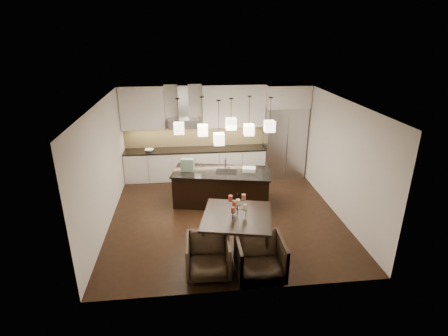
{
  "coord_description": "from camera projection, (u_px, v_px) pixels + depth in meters",
  "views": [
    {
      "loc": [
        -0.87,
        -7.6,
        4.25
      ],
      "look_at": [
        0.0,
        0.2,
        1.15
      ],
      "focal_mm": 28.0,
      "sensor_mm": 36.0,
      "label": 1
    }
  ],
  "objects": [
    {
      "name": "dining_table",
      "position": [
        237.0,
        233.0,
        7.12
      ],
      "size": [
        1.61,
        1.61,
        0.81
      ],
      "primitive_type": null,
      "rotation": [
        0.0,
        0.0,
        -0.22
      ],
      "color": "black",
      "rests_on": "floor"
    },
    {
      "name": "armchair_left",
      "position": [
        208.0,
        256.0,
        6.43
      ],
      "size": [
        0.82,
        0.85,
        0.75
      ],
      "primitive_type": "imported",
      "rotation": [
        0.0,
        0.0,
        -0.03
      ],
      "color": "black",
      "rests_on": "floor"
    },
    {
      "name": "upper_cab_right",
      "position": [
        234.0,
        106.0,
        10.31
      ],
      "size": [
        1.85,
        0.35,
        1.25
      ],
      "primitive_type": "cube",
      "color": "silver",
      "rests_on": "wall_back"
    },
    {
      "name": "candle_d",
      "position": [
        244.0,
        197.0,
        6.92
      ],
      "size": [
        0.1,
        0.1,
        0.11
      ],
      "primitive_type": "cylinder",
      "rotation": [
        0.0,
        0.0,
        -0.22
      ],
      "color": "#BD5438",
      "rests_on": "candelabra"
    },
    {
      "name": "candle_a",
      "position": [
        245.0,
        207.0,
        6.89
      ],
      "size": [
        0.1,
        0.1,
        0.11
      ],
      "primitive_type": "cylinder",
      "rotation": [
        0.0,
        0.0,
        -0.22
      ],
      "color": "beige",
      "rests_on": "candelabra"
    },
    {
      "name": "floor",
      "position": [
        225.0,
        214.0,
        8.68
      ],
      "size": [
        5.5,
        5.5,
        0.02
      ],
      "primitive_type": "cube",
      "color": "black",
      "rests_on": "ground"
    },
    {
      "name": "fruit_bowl",
      "position": [
        149.0,
        150.0,
        10.32
      ],
      "size": [
        0.3,
        0.3,
        0.06
      ],
      "primitive_type": "imported",
      "rotation": [
        0.0,
        0.0,
        -0.16
      ],
      "color": "silver",
      "rests_on": "countertop"
    },
    {
      "name": "pendant_b",
      "position": [
        203.0,
        130.0,
        8.51
      ],
      "size": [
        0.24,
        0.24,
        0.26
      ],
      "primitive_type": "cube",
      "color": "#FFE8C6",
      "rests_on": "ceiling"
    },
    {
      "name": "pendant_f",
      "position": [
        219.0,
        139.0,
        8.13
      ],
      "size": [
        0.24,
        0.24,
        0.26
      ],
      "primitive_type": "cube",
      "color": "#FFE8C6",
      "rests_on": "ceiling"
    },
    {
      "name": "fridge_panel",
      "position": [
        287.0,
        96.0,
        10.18
      ],
      "size": [
        1.26,
        0.72,
        0.65
      ],
      "primitive_type": "cube",
      "color": "silver",
      "rests_on": "refrigerator"
    },
    {
      "name": "wall_left",
      "position": [
        104.0,
        166.0,
        7.87
      ],
      "size": [
        0.02,
        5.5,
        2.8
      ],
      "primitive_type": "cube",
      "color": "silver",
      "rests_on": "ground"
    },
    {
      "name": "hood_chimney",
      "position": [
        183.0,
        102.0,
        10.12
      ],
      "size": [
        0.3,
        0.28,
        0.96
      ],
      "primitive_type": "cube",
      "color": "#B7B7BA",
      "rests_on": "hood_canopy"
    },
    {
      "name": "lower_cabinets",
      "position": [
        196.0,
        164.0,
        10.69
      ],
      "size": [
        4.21,
        0.62,
        0.88
      ],
      "primitive_type": "cube",
      "color": "silver",
      "rests_on": "floor"
    },
    {
      "name": "hood_canopy",
      "position": [
        184.0,
        123.0,
        10.24
      ],
      "size": [
        0.9,
        0.52,
        0.24
      ],
      "primitive_type": "cube",
      "color": "#B7B7BA",
      "rests_on": "wall_back"
    },
    {
      "name": "pendant_d",
      "position": [
        249.0,
        130.0,
        8.6
      ],
      "size": [
        0.24,
        0.24,
        0.26
      ],
      "primitive_type": "cube",
      "color": "#FFE8C6",
      "rests_on": "ceiling"
    },
    {
      "name": "candle_f",
      "position": [
        238.0,
        202.0,
        6.71
      ],
      "size": [
        0.1,
        0.1,
        0.11
      ],
      "primitive_type": "cylinder",
      "rotation": [
        0.0,
        0.0,
        -0.22
      ],
      "color": "beige",
      "rests_on": "candelabra"
    },
    {
      "name": "tote_bag",
      "position": [
        188.0,
        165.0,
        8.92
      ],
      "size": [
        0.36,
        0.24,
        0.33
      ],
      "primitive_type": "cube",
      "rotation": [
        0.0,
        0.0,
        -0.21
      ],
      "color": "#14472C",
      "rests_on": "island_top"
    },
    {
      "name": "candle_b",
      "position": [
        234.0,
        203.0,
        7.03
      ],
      "size": [
        0.1,
        0.1,
        0.11
      ],
      "primitive_type": "cylinder",
      "rotation": [
        0.0,
        0.0,
        -0.22
      ],
      "color": "#BD5438",
      "rests_on": "candelabra"
    },
    {
      "name": "candle_c",
      "position": [
        233.0,
        210.0,
        6.79
      ],
      "size": [
        0.1,
        0.1,
        0.11
      ],
      "primitive_type": "cylinder",
      "rotation": [
        0.0,
        0.0,
        -0.22
      ],
      "color": "#B04532",
      "rests_on": "candelabra"
    },
    {
      "name": "wall_front",
      "position": [
        244.0,
        221.0,
        5.61
      ],
      "size": [
        5.5,
        0.02,
        2.8
      ],
      "primitive_type": "cube",
      "color": "silver",
      "rests_on": "ground"
    },
    {
      "name": "candelabra",
      "position": [
        237.0,
        205.0,
        6.88
      ],
      "size": [
        0.46,
        0.46,
        0.48
      ],
      "primitive_type": null,
      "rotation": [
        0.0,
        0.0,
        -0.22
      ],
      "color": "black",
      "rests_on": "dining_table"
    },
    {
      "name": "countertop",
      "position": [
        195.0,
        150.0,
        10.52
      ],
      "size": [
        4.21,
        0.66,
        0.04
      ],
      "primitive_type": "cube",
      "color": "black",
      "rests_on": "lower_cabinets"
    },
    {
      "name": "pendant_e",
      "position": [
        270.0,
        126.0,
        8.39
      ],
      "size": [
        0.24,
        0.24,
        0.26
      ],
      "primitive_type": "cube",
      "color": "#FFE8C6",
      "rests_on": "ceiling"
    },
    {
      "name": "pendant_a",
      "position": [
        179.0,
        128.0,
        8.26
      ],
      "size": [
        0.24,
        0.24,
        0.26
      ],
      "primitive_type": "cube",
      "color": "#FFE8C6",
      "rests_on": "ceiling"
    },
    {
      "name": "faucet",
      "position": [
        226.0,
        163.0,
        8.95
      ],
      "size": [
        0.14,
        0.25,
        0.37
      ],
      "primitive_type": null,
      "rotation": [
        0.0,
        0.0,
        -0.21
      ],
      "color": "silver",
      "rests_on": "island_top"
    },
    {
      "name": "refrigerator",
      "position": [
        284.0,
        142.0,
        10.7
      ],
      "size": [
        1.2,
        0.72,
        2.15
      ],
      "primitive_type": "cube",
      "color": "#B7B7BA",
      "rests_on": "floor"
    },
    {
      "name": "armchair_right",
      "position": [
        260.0,
        258.0,
        6.33
      ],
      "size": [
        0.86,
        0.88,
        0.8
      ],
      "primitive_type": "imported",
      "rotation": [
        0.0,
        0.0,
        -0.01
      ],
      "color": "black",
      "rests_on": "floor"
    },
    {
      "name": "island_top",
      "position": [
        222.0,
        172.0,
        8.94
      ],
      "size": [
        2.65,
        1.53,
        0.04
      ],
      "primitive_type": "cube",
      "rotation": [
        0.0,
        0.0,
        -0.21
      ],
      "color": "black",
      "rests_on": "island_body"
    },
    {
      "name": "ceiling",
      "position": [
        225.0,
        101.0,
        7.64
      ],
      "size": [
        5.5,
        5.5,
        0.02
      ],
      "primitive_type": "cube",
      "color": "white",
      "rests_on": "wall_back"
    },
    {
      "name": "wall_right",
      "position": [
        338.0,
        157.0,
        8.45
      ],
      "size": [
        0.02,
        5.5,
        2.8
      ],
      "primitive_type": "cube",
      "color": "silver",
      "rests_on": "ground"
    },
    {
      "name": "backsplash",
      "position": [
        195.0,
        136.0,
        10.68
      ],
      "size": [
        4.21,
        0.02,
        0.63
      ],
      "primitive_type": "cube",
      "color": "#D9CA87",
      "rests_on": "countertop"
    },
    {
      "name": "pendant_c",
      "position": [
        231.0,
        124.0,
        8.23
      ],
      "size": [
        0.24,
        0.24,
        0.26
      ],
      "primitive_type": "cube",
      "color": "#FFE8C6",
      "rests_on": "ceiling"
    },
    {
      "name": "food_container",
      "position": [
        249.0,
        170.0,
        8.92
      ],
      "size": [
        0.37,
        0.29,
        0.1
      ],
      "primitive_type": "cube",
      "rotation": [
        0.0,
        0.0,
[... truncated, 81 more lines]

